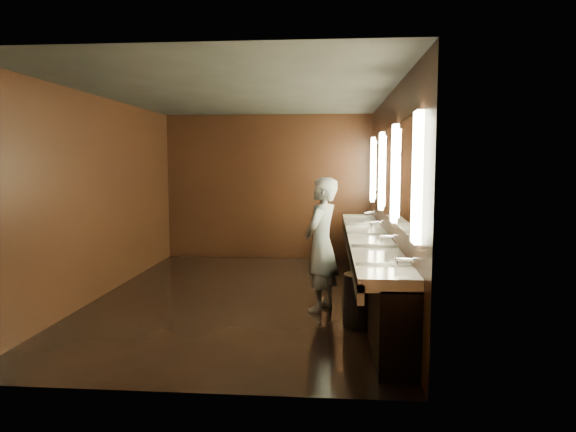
# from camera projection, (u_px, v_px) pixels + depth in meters

# --- Properties ---
(floor) EXTENTS (6.00, 6.00, 0.00)m
(floor) POSITION_uv_depth(u_px,v_px,m) (243.00, 297.00, 7.19)
(floor) COLOR black
(floor) RESTS_ON ground
(ceiling) EXTENTS (4.00, 6.00, 0.02)m
(ceiling) POSITION_uv_depth(u_px,v_px,m) (241.00, 94.00, 6.89)
(ceiling) COLOR #2D2D2B
(ceiling) RESTS_ON wall_back
(wall_back) EXTENTS (4.00, 0.02, 2.80)m
(wall_back) POSITION_uv_depth(u_px,v_px,m) (268.00, 187.00, 10.01)
(wall_back) COLOR black
(wall_back) RESTS_ON floor
(wall_front) EXTENTS (4.00, 0.02, 2.80)m
(wall_front) POSITION_uv_depth(u_px,v_px,m) (176.00, 224.00, 4.07)
(wall_front) COLOR black
(wall_front) RESTS_ON floor
(wall_left) EXTENTS (0.02, 6.00, 2.80)m
(wall_left) POSITION_uv_depth(u_px,v_px,m) (101.00, 197.00, 7.21)
(wall_left) COLOR black
(wall_left) RESTS_ON floor
(wall_right) EXTENTS (0.02, 6.00, 2.80)m
(wall_right) POSITION_uv_depth(u_px,v_px,m) (389.00, 199.00, 6.88)
(wall_right) COLOR black
(wall_right) RESTS_ON floor
(sink_counter) EXTENTS (0.55, 5.40, 1.01)m
(sink_counter) POSITION_uv_depth(u_px,v_px,m) (372.00, 265.00, 6.99)
(sink_counter) COLOR black
(sink_counter) RESTS_ON floor
(mirror_band) EXTENTS (0.06, 5.03, 1.15)m
(mirror_band) POSITION_uv_depth(u_px,v_px,m) (388.00, 172.00, 6.84)
(mirror_band) COLOR #FEF8BB
(mirror_band) RESTS_ON wall_right
(person) EXTENTS (0.61, 0.73, 1.70)m
(person) POSITION_uv_depth(u_px,v_px,m) (321.00, 244.00, 6.50)
(person) COLOR #82A3C2
(person) RESTS_ON floor
(trash_bin) EXTENTS (0.43, 0.43, 0.62)m
(trash_bin) POSITION_uv_depth(u_px,v_px,m) (361.00, 301.00, 5.87)
(trash_bin) COLOR black
(trash_bin) RESTS_ON floor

